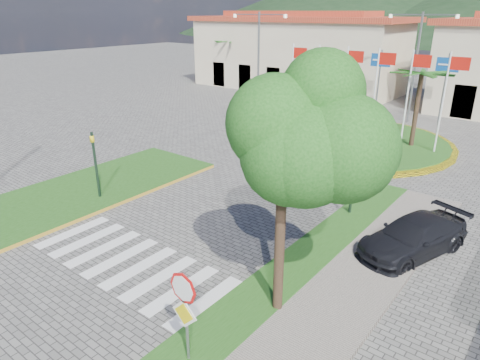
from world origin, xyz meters
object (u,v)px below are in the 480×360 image
Objects in this scene: white_van at (310,102)px; stop_sign at (184,305)px; car_side_right at (413,237)px; car_dark_a at (346,91)px; roundabout_island at (351,141)px; deciduous_tree at (284,138)px.

stop_sign is at bearing -142.10° from white_van.
stop_sign is 9.11m from car_side_right.
white_van is at bearing -166.44° from car_dark_a.
roundabout_island is at bearing 142.98° from car_side_right.
deciduous_tree is 1.71× the size of car_dark_a.
white_van is (-7.58, 8.00, 0.38)m from roundabout_island.
deciduous_tree reaches higher than car_dark_a.
deciduous_tree is at bearing -89.98° from car_side_right.
car_dark_a is at bearing 111.93° from deciduous_tree.
roundabout_island is 2.80× the size of car_side_right.
deciduous_tree is 34.25m from car_dark_a.
roundabout_island reaches higher than car_dark_a.
deciduous_tree is 1.50× the size of car_side_right.
stop_sign is 0.58× the size of car_side_right.
roundabout_island is 13.64m from car_side_right.
roundabout_island is 3.18× the size of car_dark_a.
white_van is 24.55m from car_side_right.
roundabout_island reaches higher than car_side_right.
car_side_right is (2.00, 5.62, -4.52)m from deciduous_tree.
roundabout_island is 16.19m from car_dark_a.
car_side_right is (2.60, 8.66, -1.13)m from stop_sign.
stop_sign is (4.90, -20.04, 1.62)m from roundabout_island.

